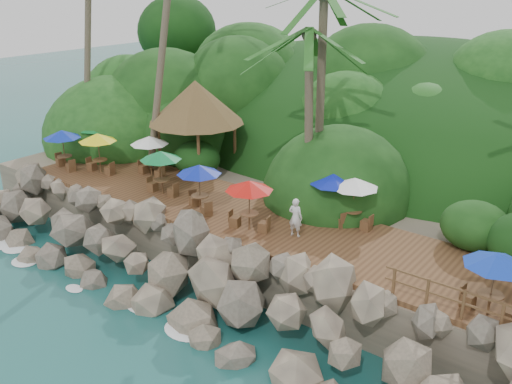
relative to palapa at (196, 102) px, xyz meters
The scene contains 11 objects.
ground 12.74m from the palapa, 55.35° to the right, with size 140.00×140.00×0.00m, color #19514F.
land_base 10.42m from the palapa, 45.90° to the left, with size 32.00×25.20×2.10m, color gray.
jungle_hill 16.60m from the palapa, 65.49° to the left, with size 44.80×28.00×15.40m, color #143811.
seawall 10.82m from the palapa, 48.67° to the right, with size 29.00×4.00×2.30m, color gray, non-canonical shape.
terrace 8.11m from the palapa, 27.36° to the right, with size 26.00×5.00×0.20m, color brown.
jungle_foliage 10.35m from the palapa, 41.25° to the left, with size 44.00×16.00×12.00m, color #143811, non-canonical shape.
foam_line 12.51m from the palapa, 54.47° to the right, with size 25.20×0.80×0.06m.
palapa is the anchor object (origin of this frame).
dining_clusters 6.99m from the palapa, 30.20° to the right, with size 25.53×5.13×2.09m.
railing 17.72m from the palapa, 18.99° to the right, with size 6.10×0.10×1.00m.
waiter 10.05m from the palapa, 23.97° to the right, with size 0.58×0.38×1.58m, color silver.
Camera 1 is at (13.33, -11.38, 11.93)m, focal length 39.44 mm.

